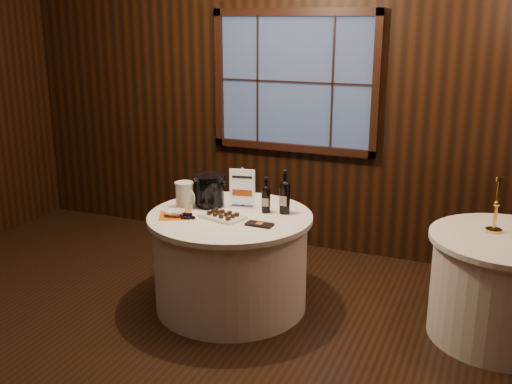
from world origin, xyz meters
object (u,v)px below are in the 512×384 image
at_px(port_bottle_left, 266,197).
at_px(brass_candlestick, 496,212).
at_px(main_table, 231,260).
at_px(ice_bucket, 209,190).
at_px(glass_pitcher, 185,195).
at_px(chocolate_plate, 223,216).
at_px(chocolate_box, 259,224).
at_px(cracker_bowl, 175,213).
at_px(side_table, 503,288).
at_px(grape_bunch, 187,216).
at_px(port_bottle_right, 285,195).
at_px(sign_stand, 242,194).

relative_size(port_bottle_left, brass_candlestick, 0.71).
bearing_deg(main_table, port_bottle_left, 34.10).
xyz_separation_m(ice_bucket, glass_pitcher, (-0.15, -0.13, -0.03)).
bearing_deg(chocolate_plate, brass_candlestick, 13.81).
xyz_separation_m(ice_bucket, chocolate_box, (0.55, -0.27, -0.13)).
relative_size(chocolate_plate, cracker_bowl, 2.46).
relative_size(chocolate_plate, glass_pitcher, 1.73).
distance_m(chocolate_plate, brass_candlestick, 1.97).
distance_m(glass_pitcher, brass_candlestick, 2.32).
height_order(port_bottle_left, cracker_bowl, port_bottle_left).
xyz_separation_m(glass_pitcher, cracker_bowl, (0.02, -0.19, -0.09)).
bearing_deg(chocolate_box, side_table, 16.33).
bearing_deg(ice_bucket, brass_candlestick, 6.58).
xyz_separation_m(side_table, grape_bunch, (-2.26, -0.52, 0.40)).
height_order(grape_bunch, cracker_bowl, grape_bunch).
bearing_deg(glass_pitcher, port_bottle_left, 33.69).
height_order(ice_bucket, brass_candlestick, brass_candlestick).
xyz_separation_m(ice_bucket, brass_candlestick, (2.14, 0.25, 0.01)).
height_order(main_table, chocolate_box, chocolate_box).
distance_m(port_bottle_right, cracker_bowl, 0.86).
bearing_deg(chocolate_plate, sign_stand, 83.68).
height_order(sign_stand, chocolate_plate, sign_stand).
bearing_deg(chocolate_box, main_table, 156.47).
distance_m(port_bottle_left, port_bottle_right, 0.15).
xyz_separation_m(sign_stand, chocolate_box, (0.29, -0.35, -0.10)).
height_order(main_table, sign_stand, sign_stand).
bearing_deg(port_bottle_right, sign_stand, -179.90).
xyz_separation_m(port_bottle_right, chocolate_box, (-0.07, -0.34, -0.14)).
bearing_deg(glass_pitcher, brass_candlestick, 29.30).
height_order(port_bottle_right, chocolate_plate, port_bottle_right).
xyz_separation_m(main_table, ice_bucket, (-0.25, 0.13, 0.52)).
xyz_separation_m(grape_bunch, cracker_bowl, (-0.13, 0.03, 0.00)).
height_order(chocolate_plate, glass_pitcher, glass_pitcher).
relative_size(main_table, ice_bucket, 4.91).
bearing_deg(glass_pitcher, ice_bucket, 59.25).
xyz_separation_m(chocolate_box, grape_bunch, (-0.56, -0.08, 0.01)).
xyz_separation_m(glass_pitcher, brass_candlestick, (2.29, 0.37, 0.04)).
distance_m(sign_stand, glass_pitcher, 0.46).
bearing_deg(port_bottle_left, port_bottle_right, 0.97).
bearing_deg(cracker_bowl, grape_bunch, -14.16).
xyz_separation_m(sign_stand, port_bottle_left, (0.22, -0.04, 0.01)).
bearing_deg(grape_bunch, brass_candlestick, 15.50).
relative_size(port_bottle_right, chocolate_plate, 0.92).
height_order(main_table, side_table, same).
distance_m(chocolate_plate, glass_pitcher, 0.40).
xyz_separation_m(main_table, port_bottle_right, (0.38, 0.19, 0.53)).
distance_m(side_table, ice_bucket, 2.31).
relative_size(chocolate_plate, brass_candlestick, 0.92).
bearing_deg(sign_stand, grape_bunch, -134.14).
bearing_deg(brass_candlestick, cracker_bowl, -166.06).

